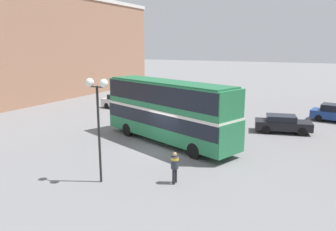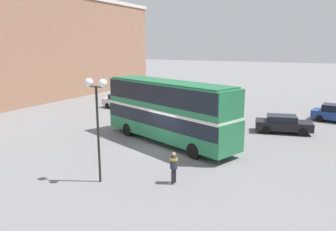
{
  "view_description": "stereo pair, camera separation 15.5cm",
  "coord_description": "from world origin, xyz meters",
  "px_view_note": "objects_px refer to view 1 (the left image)",
  "views": [
    {
      "loc": [
        9.74,
        -18.61,
        6.92
      ],
      "look_at": [
        -0.31,
        1.76,
        2.0
      ],
      "focal_mm": 35.0,
      "sensor_mm": 36.0,
      "label": 1
    },
    {
      "loc": [
        9.88,
        -18.54,
        6.92
      ],
      "look_at": [
        -0.31,
        1.76,
        2.0
      ],
      "focal_mm": 35.0,
      "sensor_mm": 36.0,
      "label": 2
    }
  ],
  "objects_px": {
    "pedestrian_foreground": "(175,164)",
    "parked_car_kerb_near": "(282,123)",
    "parked_car_kerb_far": "(121,101)",
    "double_decker_bus": "(168,108)",
    "parked_car_side_street": "(336,113)",
    "street_lamp_twin_globe": "(97,100)"
  },
  "relations": [
    {
      "from": "parked_car_kerb_far",
      "to": "parked_car_side_street",
      "type": "bearing_deg",
      "value": 15.87
    },
    {
      "from": "parked_car_kerb_near",
      "to": "parked_car_kerb_far",
      "type": "bearing_deg",
      "value": 158.24
    },
    {
      "from": "parked_car_kerb_far",
      "to": "parked_car_side_street",
      "type": "distance_m",
      "value": 21.55
    },
    {
      "from": "pedestrian_foreground",
      "to": "street_lamp_twin_globe",
      "type": "xyz_separation_m",
      "value": [
        -3.49,
        -1.51,
        3.27
      ]
    },
    {
      "from": "parked_car_kerb_near",
      "to": "street_lamp_twin_globe",
      "type": "bearing_deg",
      "value": -129.08
    },
    {
      "from": "double_decker_bus",
      "to": "parked_car_kerb_near",
      "type": "distance_m",
      "value": 9.79
    },
    {
      "from": "parked_car_kerb_near",
      "to": "parked_car_kerb_far",
      "type": "height_order",
      "value": "parked_car_kerb_far"
    },
    {
      "from": "double_decker_bus",
      "to": "parked_car_side_street",
      "type": "height_order",
      "value": "double_decker_bus"
    },
    {
      "from": "pedestrian_foreground",
      "to": "double_decker_bus",
      "type": "bearing_deg",
      "value": -63.04
    },
    {
      "from": "street_lamp_twin_globe",
      "to": "parked_car_kerb_far",
      "type": "bearing_deg",
      "value": 121.29
    },
    {
      "from": "parked_car_kerb_far",
      "to": "street_lamp_twin_globe",
      "type": "relative_size",
      "value": 0.87
    },
    {
      "from": "parked_car_kerb_near",
      "to": "street_lamp_twin_globe",
      "type": "xyz_separation_m",
      "value": [
        -7.04,
        -14.33,
        3.55
      ]
    },
    {
      "from": "parked_car_side_street",
      "to": "pedestrian_foreground",
      "type": "bearing_deg",
      "value": -103.17
    },
    {
      "from": "pedestrian_foreground",
      "to": "parked_car_kerb_near",
      "type": "distance_m",
      "value": 13.31
    },
    {
      "from": "parked_car_kerb_far",
      "to": "pedestrian_foreground",
      "type": "bearing_deg",
      "value": -41.57
    },
    {
      "from": "parked_car_side_street",
      "to": "parked_car_kerb_far",
      "type": "bearing_deg",
      "value": -162.59
    },
    {
      "from": "double_decker_bus",
      "to": "pedestrian_foreground",
      "type": "xyz_separation_m",
      "value": [
        3.45,
        -6.23,
        -1.53
      ]
    },
    {
      "from": "double_decker_bus",
      "to": "parked_car_kerb_near",
      "type": "bearing_deg",
      "value": 64.26
    },
    {
      "from": "double_decker_bus",
      "to": "parked_car_kerb_far",
      "type": "height_order",
      "value": "double_decker_bus"
    },
    {
      "from": "double_decker_bus",
      "to": "parked_car_side_street",
      "type": "relative_size",
      "value": 2.54
    },
    {
      "from": "double_decker_bus",
      "to": "pedestrian_foreground",
      "type": "relative_size",
      "value": 6.86
    },
    {
      "from": "parked_car_kerb_far",
      "to": "parked_car_kerb_near",
      "type": "bearing_deg",
      "value": -2.12
    }
  ]
}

